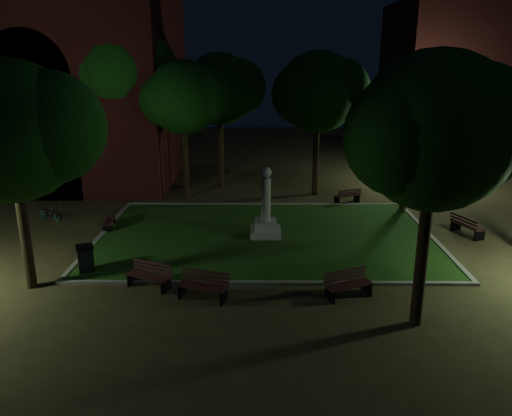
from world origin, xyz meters
The scene contains 23 objects.
ground centered at (0.00, 0.00, 0.00)m, with size 80.00×80.00×0.00m, color #40361F.
lawn centered at (0.00, 2.00, 0.04)m, with size 15.00×10.00×0.08m, color #204714.
lawn_kerb centered at (0.00, 2.00, 0.06)m, with size 15.40×10.40×0.12m.
monument centered at (0.00, 2.00, 0.96)m, with size 1.40×1.40×3.20m.
building_main centered at (-15.86, 13.79, 7.38)m, with size 20.00×12.00×15.00m.
building_far centered at (18.00, 20.00, 6.00)m, with size 16.00×10.00×12.00m, color #541A19.
tree_west centered at (-8.37, -3.37, 5.61)m, with size 5.83×4.76×7.99m.
tree_north_wl centered at (-4.49, 8.77, 5.79)m, with size 5.10×4.16×7.89m.
tree_north_er centered at (3.15, 9.49, 6.05)m, with size 5.70×4.65×8.38m.
tree_ne centered at (7.57, 6.20, 4.58)m, with size 4.93×4.02×6.60m.
tree_se centered at (4.67, -5.86, 5.97)m, with size 5.52×4.51×8.23m.
tree_nw centered at (-8.22, 10.05, 7.20)m, with size 6.24×5.09×9.76m.
tree_far_north centered at (-2.63, 11.34, 6.11)m, with size 5.31×4.34×8.29m.
lamppost_nw centered at (-12.76, 10.73, 3.28)m, with size 1.18×0.28×4.73m.
lamppost_ne centered at (10.45, 11.93, 3.07)m, with size 1.18×0.28×4.38m.
bench_near_left centered at (-2.19, -4.21, 0.45)m, with size 1.85×1.09×0.96m.
bench_near_right centered at (2.77, -4.02, 0.44)m, with size 1.78×1.20×0.93m.
bench_west_near centered at (-4.21, -3.33, 0.43)m, with size 1.74×1.18×0.91m.
bench_left_side centered at (-7.48, 3.03, 0.36)m, with size 0.72×1.45×0.76m.
bench_right_side centered at (9.31, 2.22, 0.44)m, with size 1.17×1.81×0.94m.
bench_far_side centered at (4.72, 7.66, 0.39)m, with size 1.60×1.07×0.83m.
trash_bin centered at (-6.92, -2.10, 0.56)m, with size 0.84×0.84×1.09m.
bicycle centered at (-10.88, 4.32, 0.39)m, with size 0.52×1.50×0.79m, color black.
Camera 1 is at (-0.27, -19.70, 7.91)m, focal length 35.00 mm.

